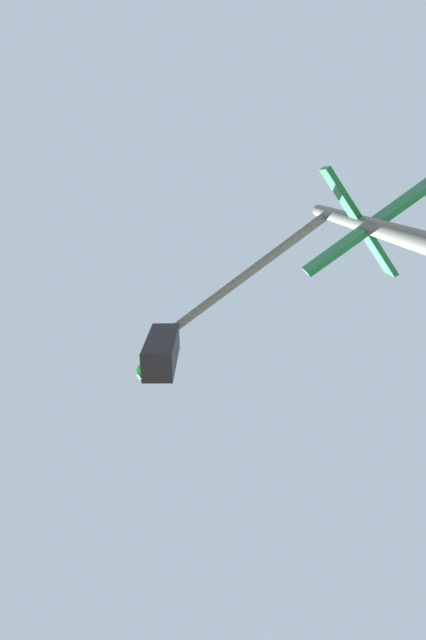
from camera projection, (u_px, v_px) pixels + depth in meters
name	position (u px, v px, depth m)	size (l,w,h in m)	color
traffic_signal_near	(270.00, 314.00, 2.77)	(1.85, 2.29, 5.95)	#474C47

